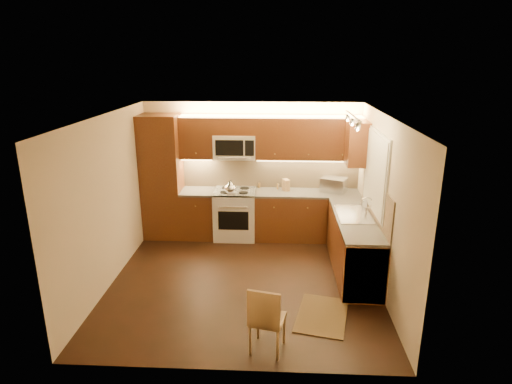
# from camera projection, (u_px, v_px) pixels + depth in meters

# --- Properties ---
(floor) EXTENTS (4.00, 4.00, 0.01)m
(floor) POSITION_uv_depth(u_px,v_px,m) (244.00, 280.00, 6.63)
(floor) COLOR black
(floor) RESTS_ON ground
(ceiling) EXTENTS (4.00, 4.00, 0.01)m
(ceiling) POSITION_uv_depth(u_px,v_px,m) (243.00, 116.00, 5.89)
(ceiling) COLOR beige
(ceiling) RESTS_ON ground
(wall_back) EXTENTS (4.00, 0.01, 2.50)m
(wall_back) POSITION_uv_depth(u_px,v_px,m) (252.00, 169.00, 8.17)
(wall_back) COLOR #C6B091
(wall_back) RESTS_ON ground
(wall_front) EXTENTS (4.00, 0.01, 2.50)m
(wall_front) POSITION_uv_depth(u_px,v_px,m) (228.00, 267.00, 4.35)
(wall_front) COLOR #C6B091
(wall_front) RESTS_ON ground
(wall_left) EXTENTS (0.01, 4.00, 2.50)m
(wall_left) POSITION_uv_depth(u_px,v_px,m) (108.00, 201.00, 6.36)
(wall_left) COLOR #C6B091
(wall_left) RESTS_ON ground
(wall_right) EXTENTS (0.01, 4.00, 2.50)m
(wall_right) POSITION_uv_depth(u_px,v_px,m) (383.00, 205.00, 6.16)
(wall_right) COLOR #C6B091
(wall_right) RESTS_ON ground
(pantry) EXTENTS (0.70, 0.60, 2.30)m
(pantry) POSITION_uv_depth(u_px,v_px,m) (162.00, 177.00, 7.99)
(pantry) COLOR #4B1B10
(pantry) RESTS_ON floor
(base_cab_back_left) EXTENTS (0.62, 0.60, 0.86)m
(base_cab_back_left) POSITION_uv_depth(u_px,v_px,m) (199.00, 214.00, 8.17)
(base_cab_back_left) COLOR #4B1B10
(base_cab_back_left) RESTS_ON floor
(counter_back_left) EXTENTS (0.62, 0.60, 0.04)m
(counter_back_left) POSITION_uv_depth(u_px,v_px,m) (198.00, 192.00, 8.04)
(counter_back_left) COLOR #32302D
(counter_back_left) RESTS_ON base_cab_back_left
(base_cab_back_right) EXTENTS (1.92, 0.60, 0.86)m
(base_cab_back_right) POSITION_uv_depth(u_px,v_px,m) (307.00, 216.00, 8.07)
(base_cab_back_right) COLOR #4B1B10
(base_cab_back_right) RESTS_ON floor
(counter_back_right) EXTENTS (1.92, 0.60, 0.04)m
(counter_back_right) POSITION_uv_depth(u_px,v_px,m) (307.00, 193.00, 7.94)
(counter_back_right) COLOR #32302D
(counter_back_right) RESTS_ON base_cab_back_right
(base_cab_right) EXTENTS (0.60, 2.00, 0.86)m
(base_cab_right) POSITION_uv_depth(u_px,v_px,m) (354.00, 246.00, 6.80)
(base_cab_right) COLOR #4B1B10
(base_cab_right) RESTS_ON floor
(counter_right) EXTENTS (0.60, 2.00, 0.04)m
(counter_right) POSITION_uv_depth(u_px,v_px,m) (356.00, 219.00, 6.67)
(counter_right) COLOR #32302D
(counter_right) RESTS_ON base_cab_right
(dishwasher) EXTENTS (0.58, 0.60, 0.84)m
(dishwasher) POSITION_uv_depth(u_px,v_px,m) (362.00, 266.00, 6.14)
(dishwasher) COLOR silver
(dishwasher) RESTS_ON floor
(backsplash_back) EXTENTS (3.30, 0.02, 0.60)m
(backsplash_back) POSITION_uv_depth(u_px,v_px,m) (270.00, 172.00, 8.15)
(backsplash_back) COLOR tan
(backsplash_back) RESTS_ON wall_back
(backsplash_right) EXTENTS (0.02, 2.00, 0.60)m
(backsplash_right) POSITION_uv_depth(u_px,v_px,m) (376.00, 200.00, 6.56)
(backsplash_right) COLOR tan
(backsplash_right) RESTS_ON wall_right
(upper_cab_back_left) EXTENTS (0.62, 0.35, 0.75)m
(upper_cab_back_left) POSITION_uv_depth(u_px,v_px,m) (197.00, 137.00, 7.86)
(upper_cab_back_left) COLOR #4B1B10
(upper_cab_back_left) RESTS_ON wall_back
(upper_cab_back_right) EXTENTS (1.92, 0.35, 0.75)m
(upper_cab_back_right) POSITION_uv_depth(u_px,v_px,m) (309.00, 138.00, 7.76)
(upper_cab_back_right) COLOR #4B1B10
(upper_cab_back_right) RESTS_ON wall_back
(upper_cab_bridge) EXTENTS (0.76, 0.35, 0.31)m
(upper_cab_bridge) POSITION_uv_depth(u_px,v_px,m) (235.00, 126.00, 7.76)
(upper_cab_bridge) COLOR #4B1B10
(upper_cab_bridge) RESTS_ON wall_back
(upper_cab_right_corner) EXTENTS (0.35, 0.50, 0.75)m
(upper_cab_right_corner) POSITION_uv_depth(u_px,v_px,m) (357.00, 143.00, 7.32)
(upper_cab_right_corner) COLOR #4B1B10
(upper_cab_right_corner) RESTS_ON wall_right
(stove) EXTENTS (0.76, 0.65, 0.92)m
(stove) POSITION_uv_depth(u_px,v_px,m) (235.00, 214.00, 8.11)
(stove) COLOR silver
(stove) RESTS_ON floor
(microwave) EXTENTS (0.76, 0.38, 0.44)m
(microwave) POSITION_uv_depth(u_px,v_px,m) (235.00, 146.00, 7.86)
(microwave) COLOR silver
(microwave) RESTS_ON wall_back
(window_frame) EXTENTS (0.03, 1.44, 1.24)m
(window_frame) POSITION_uv_depth(u_px,v_px,m) (376.00, 172.00, 6.58)
(window_frame) COLOR silver
(window_frame) RESTS_ON wall_right
(window_blinds) EXTENTS (0.02, 1.36, 1.16)m
(window_blinds) POSITION_uv_depth(u_px,v_px,m) (375.00, 172.00, 6.58)
(window_blinds) COLOR silver
(window_blinds) RESTS_ON wall_right
(sink) EXTENTS (0.52, 0.86, 0.15)m
(sink) POSITION_uv_depth(u_px,v_px,m) (354.00, 210.00, 6.78)
(sink) COLOR silver
(sink) RESTS_ON counter_right
(faucet) EXTENTS (0.20, 0.04, 0.30)m
(faucet) POSITION_uv_depth(u_px,v_px,m) (366.00, 206.00, 6.75)
(faucet) COLOR silver
(faucet) RESTS_ON counter_right
(track_light_bar) EXTENTS (0.04, 1.20, 0.03)m
(track_light_bar) POSITION_uv_depth(u_px,v_px,m) (353.00, 116.00, 6.20)
(track_light_bar) COLOR silver
(track_light_bar) RESTS_ON ceiling
(kettle) EXTENTS (0.26, 0.26, 0.25)m
(kettle) POSITION_uv_depth(u_px,v_px,m) (230.00, 187.00, 7.75)
(kettle) COLOR silver
(kettle) RESTS_ON stove
(toaster_oven) EXTENTS (0.53, 0.48, 0.26)m
(toaster_oven) POSITION_uv_depth(u_px,v_px,m) (334.00, 185.00, 7.94)
(toaster_oven) COLOR silver
(toaster_oven) RESTS_ON counter_back_right
(knife_block) EXTENTS (0.15, 0.18, 0.21)m
(knife_block) POSITION_uv_depth(u_px,v_px,m) (286.00, 185.00, 8.01)
(knife_block) COLOR olive
(knife_block) RESTS_ON counter_back_right
(spice_jar_a) EXTENTS (0.05, 0.05, 0.09)m
(spice_jar_a) POSITION_uv_depth(u_px,v_px,m) (259.00, 185.00, 8.19)
(spice_jar_a) COLOR silver
(spice_jar_a) RESTS_ON counter_back_right
(spice_jar_b) EXTENTS (0.04, 0.04, 0.10)m
(spice_jar_b) POSITION_uv_depth(u_px,v_px,m) (259.00, 185.00, 8.19)
(spice_jar_b) COLOR brown
(spice_jar_b) RESTS_ON counter_back_right
(spice_jar_c) EXTENTS (0.06, 0.06, 0.10)m
(spice_jar_c) POSITION_uv_depth(u_px,v_px,m) (278.00, 186.00, 8.11)
(spice_jar_c) COLOR silver
(spice_jar_c) RESTS_ON counter_back_right
(spice_jar_d) EXTENTS (0.06, 0.06, 0.10)m
(spice_jar_d) POSITION_uv_depth(u_px,v_px,m) (278.00, 186.00, 8.10)
(spice_jar_d) COLOR #A77632
(spice_jar_d) RESTS_ON counter_back_right
(soap_bottle) EXTENTS (0.10, 0.10, 0.18)m
(soap_bottle) POSITION_uv_depth(u_px,v_px,m) (365.00, 202.00, 7.13)
(soap_bottle) COLOR silver
(soap_bottle) RESTS_ON counter_right
(rug) EXTENTS (0.82, 1.06, 0.01)m
(rug) POSITION_uv_depth(u_px,v_px,m) (322.00, 315.00, 5.72)
(rug) COLOR black
(rug) RESTS_ON floor
(dining_chair) EXTENTS (0.45, 0.45, 0.85)m
(dining_chair) POSITION_uv_depth(u_px,v_px,m) (268.00, 317.00, 4.95)
(dining_chair) COLOR olive
(dining_chair) RESTS_ON floor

